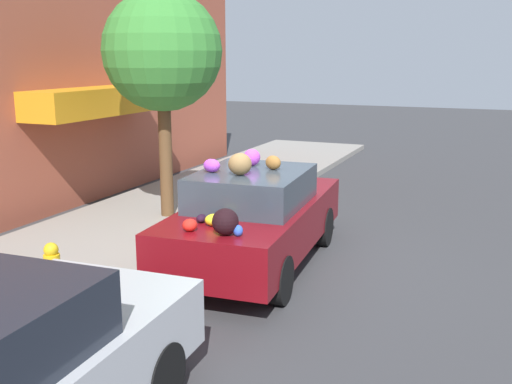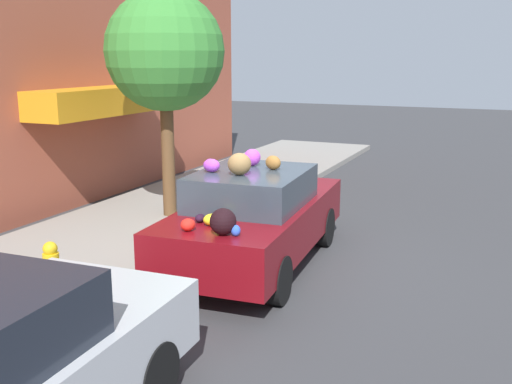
# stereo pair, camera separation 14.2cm
# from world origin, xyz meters

# --- Properties ---
(ground_plane) EXTENTS (60.00, 60.00, 0.00)m
(ground_plane) POSITION_xyz_m (0.00, 0.00, 0.00)
(ground_plane) COLOR #38383A
(sidewalk_curb) EXTENTS (24.00, 3.20, 0.14)m
(sidewalk_curb) POSITION_xyz_m (0.00, 2.70, 0.07)
(sidewalk_curb) COLOR gray
(sidewalk_curb) RESTS_ON ground
(building_facade) EXTENTS (18.00, 1.20, 5.54)m
(building_facade) POSITION_xyz_m (0.13, 4.92, 2.73)
(building_facade) COLOR #9E4C38
(building_facade) RESTS_ON ground
(street_tree) EXTENTS (2.14, 2.14, 4.09)m
(street_tree) POSITION_xyz_m (1.53, 2.45, 3.13)
(street_tree) COLOR brown
(street_tree) RESTS_ON sidewalk_curb
(fire_hydrant) EXTENTS (0.20, 0.20, 0.70)m
(fire_hydrant) POSITION_xyz_m (-2.41, 1.70, 0.48)
(fire_hydrant) COLOR gold
(fire_hydrant) RESTS_ON sidewalk_curb
(art_car) EXTENTS (4.22, 1.97, 1.77)m
(art_car) POSITION_xyz_m (-0.03, -0.02, 0.77)
(art_car) COLOR maroon
(art_car) RESTS_ON ground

